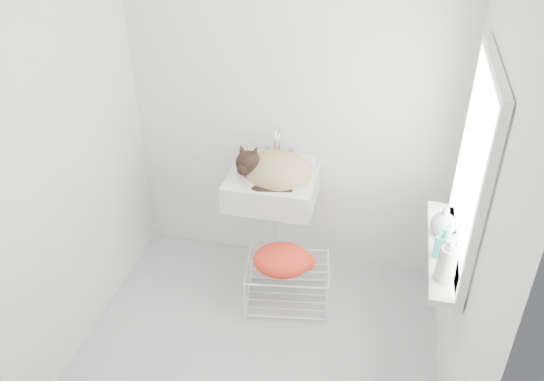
% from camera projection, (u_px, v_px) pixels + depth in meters
% --- Properties ---
extents(floor, '(2.20, 2.00, 0.02)m').
position_uv_depth(floor, '(257.00, 350.00, 3.57)').
color(floor, '#A8ADB1').
rests_on(floor, ground).
extents(back_wall, '(2.20, 0.02, 2.50)m').
position_uv_depth(back_wall, '(291.00, 103.00, 3.72)').
color(back_wall, white).
rests_on(back_wall, ground).
extents(right_wall, '(0.02, 2.00, 2.50)m').
position_uv_depth(right_wall, '(478.00, 208.00, 2.69)').
color(right_wall, white).
rests_on(right_wall, ground).
extents(left_wall, '(0.02, 2.00, 2.50)m').
position_uv_depth(left_wall, '(58.00, 158.00, 3.10)').
color(left_wall, white).
rests_on(left_wall, ground).
extents(window_glass, '(0.01, 0.80, 1.00)m').
position_uv_depth(window_glass, '(476.00, 169.00, 2.80)').
color(window_glass, white).
rests_on(window_glass, right_wall).
extents(window_frame, '(0.04, 0.90, 1.10)m').
position_uv_depth(window_frame, '(473.00, 169.00, 2.81)').
color(window_frame, white).
rests_on(window_frame, right_wall).
extents(windowsill, '(0.16, 0.88, 0.04)m').
position_uv_depth(windowsill, '(443.00, 249.00, 3.10)').
color(windowsill, white).
rests_on(windowsill, right_wall).
extents(sink, '(0.58, 0.51, 0.23)m').
position_uv_depth(sink, '(273.00, 174.00, 3.73)').
color(sink, silver).
rests_on(sink, back_wall).
extents(faucet, '(0.21, 0.15, 0.21)m').
position_uv_depth(faucet, '(279.00, 143.00, 3.80)').
color(faucet, silver).
rests_on(faucet, sink).
extents(cat, '(0.49, 0.41, 0.30)m').
position_uv_depth(cat, '(274.00, 170.00, 3.69)').
color(cat, tan).
rests_on(cat, sink).
extents(wire_rack, '(0.59, 0.45, 0.32)m').
position_uv_depth(wire_rack, '(287.00, 285.00, 3.86)').
color(wire_rack, white).
rests_on(wire_rack, floor).
extents(towel, '(0.42, 0.32, 0.16)m').
position_uv_depth(towel, '(282.00, 266.00, 3.71)').
color(towel, red).
rests_on(towel, wire_rack).
extents(bottle_a, '(0.12, 0.12, 0.23)m').
position_uv_depth(bottle_a, '(443.00, 279.00, 2.87)').
color(bottle_a, silver).
rests_on(bottle_a, windowsill).
extents(bottle_b, '(0.12, 0.12, 0.20)m').
position_uv_depth(bottle_b, '(442.00, 256.00, 3.02)').
color(bottle_b, teal).
rests_on(bottle_b, windowsill).
extents(bottle_c, '(0.18, 0.18, 0.18)m').
position_uv_depth(bottle_c, '(441.00, 233.00, 3.19)').
color(bottle_c, silver).
rests_on(bottle_c, windowsill).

